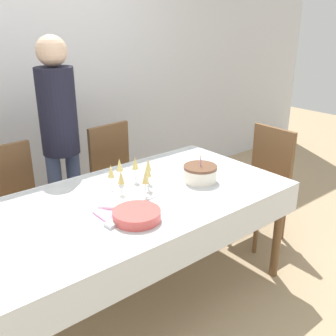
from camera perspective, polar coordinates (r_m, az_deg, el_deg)
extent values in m
plane|color=tan|center=(2.84, -4.78, -18.05)|extent=(12.00, 12.00, 0.00)
cube|color=silver|center=(3.62, -20.16, 12.93)|extent=(8.00, 0.05, 2.70)
cube|color=white|center=(2.45, -5.30, -4.62)|extent=(1.98, 1.03, 0.03)
cube|color=white|center=(2.49, -5.23, -6.49)|extent=(2.01, 1.06, 0.21)
cylinder|color=brown|center=(2.94, 15.63, -8.94)|extent=(0.06, 0.06, 0.72)
cylinder|color=brown|center=(3.45, 3.36, -3.37)|extent=(0.06, 0.06, 0.72)
cube|color=brown|center=(3.04, -20.52, -7.15)|extent=(0.43, 0.43, 0.04)
cube|color=brown|center=(3.09, -22.46, -1.37)|extent=(0.40, 0.04, 0.50)
cylinder|color=brown|center=(3.05, -15.54, -11.16)|extent=(0.04, 0.04, 0.40)
cylinder|color=brown|center=(2.95, -21.95, -13.24)|extent=(0.04, 0.04, 0.40)
cylinder|color=brown|center=(3.34, -18.30, -8.46)|extent=(0.04, 0.04, 0.40)
cube|color=brown|center=(3.38, -6.29, -2.90)|extent=(0.46, 0.46, 0.04)
cube|color=brown|center=(3.42, -8.49, 2.18)|extent=(0.40, 0.07, 0.50)
cylinder|color=brown|center=(3.45, -1.92, -6.26)|extent=(0.04, 0.04, 0.40)
cylinder|color=brown|center=(3.25, -6.61, -8.30)|extent=(0.04, 0.04, 0.40)
cylinder|color=brown|center=(3.70, -5.74, -4.40)|extent=(0.04, 0.04, 0.40)
cylinder|color=brown|center=(3.51, -10.30, -6.16)|extent=(0.04, 0.04, 0.40)
cube|color=brown|center=(3.37, 12.55, -3.40)|extent=(0.43, 0.43, 0.04)
cube|color=brown|center=(3.41, 14.97, 1.61)|extent=(0.04, 0.40, 0.50)
cylinder|color=brown|center=(3.24, 12.65, -8.83)|extent=(0.04, 0.04, 0.40)
cylinder|color=brown|center=(3.44, 8.02, -6.58)|extent=(0.04, 0.04, 0.40)
cylinder|color=brown|center=(3.50, 16.43, -6.82)|extent=(0.04, 0.04, 0.40)
cylinder|color=brown|center=(3.69, 11.92, -4.87)|extent=(0.04, 0.04, 0.40)
cylinder|color=silver|center=(2.66, 4.68, -0.95)|extent=(0.22, 0.22, 0.09)
cylinder|color=brown|center=(2.64, 4.72, 0.13)|extent=(0.23, 0.23, 0.02)
cylinder|color=pink|center=(2.63, 4.74, 0.93)|extent=(0.01, 0.01, 0.06)
sphere|color=#F9CC4C|center=(2.62, 4.77, 1.71)|extent=(0.01, 0.01, 0.01)
cylinder|color=silver|center=(2.55, -4.90, -3.03)|extent=(0.37, 0.37, 0.01)
cylinder|color=silver|center=(2.62, -2.84, -2.15)|extent=(0.05, 0.05, 0.00)
cylinder|color=silver|center=(2.60, -2.85, -1.25)|extent=(0.01, 0.01, 0.08)
cone|color=#E0CC72|center=(2.57, -2.89, 0.49)|extent=(0.04, 0.04, 0.08)
cylinder|color=silver|center=(2.66, -4.70, -1.87)|extent=(0.05, 0.05, 0.00)
cylinder|color=silver|center=(2.64, -4.73, -0.98)|extent=(0.01, 0.01, 0.08)
cone|color=#E0CC72|center=(2.61, -4.79, 0.75)|extent=(0.04, 0.04, 0.08)
cylinder|color=silver|center=(2.64, -6.94, -2.14)|extent=(0.05, 0.05, 0.00)
cylinder|color=silver|center=(2.62, -6.98, -1.25)|extent=(0.01, 0.01, 0.08)
cone|color=#E0CC72|center=(2.59, -7.07, 0.49)|extent=(0.04, 0.04, 0.08)
cylinder|color=silver|center=(2.54, -8.14, -3.14)|extent=(0.05, 0.05, 0.00)
cylinder|color=silver|center=(2.52, -8.19, -2.22)|extent=(0.01, 0.01, 0.08)
cone|color=#E0CC72|center=(2.49, -8.29, -0.43)|extent=(0.04, 0.04, 0.08)
cylinder|color=silver|center=(2.44, -6.70, -4.13)|extent=(0.05, 0.05, 0.00)
cylinder|color=silver|center=(2.42, -6.75, -3.18)|extent=(0.01, 0.01, 0.08)
cone|color=#E0CC72|center=(2.39, -6.83, -1.33)|extent=(0.04, 0.04, 0.08)
cylinder|color=silver|center=(2.43, -3.23, -4.09)|extent=(0.05, 0.05, 0.00)
cylinder|color=silver|center=(2.41, -3.25, -3.14)|extent=(0.01, 0.01, 0.08)
cone|color=#E0CC72|center=(2.38, -3.30, -1.27)|extent=(0.04, 0.04, 0.08)
cylinder|color=silver|center=(2.53, -2.86, -3.04)|extent=(0.05, 0.05, 0.00)
cylinder|color=silver|center=(2.51, -2.88, -2.11)|extent=(0.01, 0.01, 0.08)
cone|color=#E0CC72|center=(2.48, -2.91, -0.31)|extent=(0.04, 0.04, 0.08)
cylinder|color=#CC4C47|center=(2.18, -4.54, -7.41)|extent=(0.27, 0.27, 0.01)
cylinder|color=#CC4C47|center=(2.18, -4.55, -7.25)|extent=(0.27, 0.27, 0.01)
cylinder|color=#CC4C47|center=(2.18, -4.55, -7.08)|extent=(0.27, 0.27, 0.01)
cylinder|color=#CC4C47|center=(2.17, -4.56, -6.92)|extent=(0.27, 0.27, 0.01)
cylinder|color=#CC4C47|center=(2.17, -4.56, -6.76)|extent=(0.27, 0.27, 0.01)
cylinder|color=#CC4C47|center=(2.17, -4.57, -6.60)|extent=(0.27, 0.27, 0.01)
cylinder|color=#CC4C47|center=(2.16, -4.58, -6.43)|extent=(0.27, 0.27, 0.01)
cylinder|color=#CC4C47|center=(2.16, -4.58, -6.27)|extent=(0.27, 0.27, 0.01)
cylinder|color=white|center=(2.38, -7.77, -5.06)|extent=(0.21, 0.21, 0.01)
cylinder|color=white|center=(2.37, -7.78, -4.91)|extent=(0.21, 0.21, 0.01)
cylinder|color=white|center=(2.37, -7.79, -4.75)|extent=(0.21, 0.21, 0.01)
cylinder|color=white|center=(2.37, -7.79, -4.60)|extent=(0.21, 0.21, 0.01)
cube|color=silver|center=(2.61, 9.31, -2.65)|extent=(0.29, 0.11, 0.00)
cube|color=silver|center=(2.16, -7.12, -7.61)|extent=(0.18, 0.08, 0.02)
cube|color=pink|center=(2.26, -8.33, -6.51)|extent=(0.15, 0.15, 0.01)
cylinder|color=#3F4C72|center=(3.25, -15.73, -4.94)|extent=(0.11, 0.11, 0.81)
cylinder|color=#3F4C72|center=(3.31, -13.22, -4.20)|extent=(0.11, 0.11, 0.81)
cylinder|color=black|center=(3.04, -15.72, 7.90)|extent=(0.28, 0.28, 0.64)
sphere|color=#D8B293|center=(2.98, -16.57, 16.00)|extent=(0.22, 0.22, 0.22)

